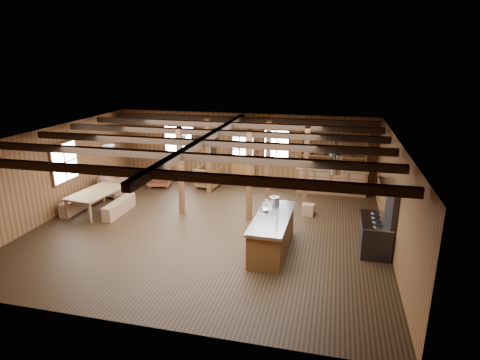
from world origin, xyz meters
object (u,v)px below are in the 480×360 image
object	(u,v)px
commercial_range	(378,229)
dining_table	(98,202)
kitchen_island	(272,233)
armchair_a	(160,176)
armchair_b	(208,178)
armchair_c	(115,185)

from	to	relation	value
commercial_range	dining_table	xyz separation A→B (m)	(-8.55, 0.76, -0.26)
kitchen_island	armchair_a	xyz separation A→B (m)	(-5.11, 4.37, -0.09)
armchair_a	armchair_b	world-z (taller)	armchair_a
armchair_a	commercial_range	bearing A→B (deg)	141.75
kitchen_island	armchair_c	xyz separation A→B (m)	(-6.21, 2.93, -0.09)
armchair_b	armchair_c	distance (m)	3.44
kitchen_island	armchair_b	bearing A→B (deg)	126.05
armchair_c	armchair_a	bearing A→B (deg)	-110.06
commercial_range	armchair_a	distance (m)	8.61
dining_table	armchair_c	distance (m)	1.57
dining_table	armchair_c	bearing A→B (deg)	17.94
dining_table	armchair_c	world-z (taller)	armchair_c
kitchen_island	armchair_b	world-z (taller)	kitchen_island
dining_table	armchair_b	distance (m)	4.23
kitchen_island	armchair_a	world-z (taller)	kitchen_island
commercial_range	armchair_c	xyz separation A→B (m)	(-8.85, 2.30, -0.20)
kitchen_island	armchair_b	xyz separation A→B (m)	(-3.24, 4.67, -0.09)
commercial_range	armchair_b	size ratio (longest dim) A/B	2.11
dining_table	armchair_b	bearing A→B (deg)	-32.31
armchair_a	armchair_b	distance (m)	1.89
kitchen_island	armchair_c	bearing A→B (deg)	156.04
kitchen_island	armchair_b	size ratio (longest dim) A/B	2.95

